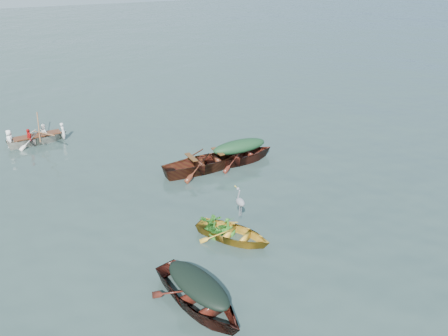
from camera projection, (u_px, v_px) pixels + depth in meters
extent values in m
plane|color=#2F423E|center=(250.00, 218.00, 14.06)|extent=(140.00, 140.00, 0.00)
imported|color=gold|center=(233.00, 239.00, 12.99)|extent=(2.70, 3.12, 0.77)
imported|color=#43180F|center=(199.00, 306.00, 10.53)|extent=(2.29, 4.10, 0.98)
imported|color=#521E13|center=(239.00, 163.00, 17.78)|extent=(4.25, 1.37, 0.98)
imported|color=#522914|center=(205.00, 170.00, 17.14)|extent=(4.75, 1.60, 1.12)
imported|color=silver|center=(39.00, 143.00, 19.60)|extent=(3.69, 1.41, 0.82)
ellipsoid|color=black|center=(198.00, 284.00, 10.23)|extent=(1.26, 2.25, 0.40)
ellipsoid|color=#163719|center=(239.00, 146.00, 17.45)|extent=(2.34, 0.75, 0.52)
imported|color=#1A6219|center=(217.00, 215.00, 12.94)|extent=(1.09, 1.14, 0.60)
imported|color=silver|center=(35.00, 127.00, 19.25)|extent=(2.61, 1.20, 0.76)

